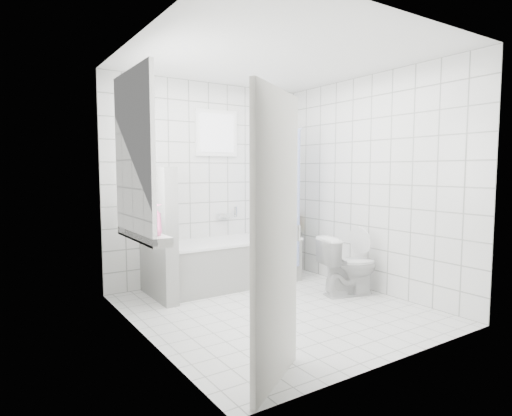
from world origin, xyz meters
TOP-DOWN VIEW (x-y plane):
  - ground at (0.00, 0.00)m, footprint 3.00×3.00m
  - ceiling at (0.00, 0.00)m, footprint 3.00×3.00m
  - wall_back at (0.00, 1.50)m, footprint 2.80×0.02m
  - wall_front at (0.00, -1.50)m, footprint 2.80×0.02m
  - wall_left at (-1.40, 0.00)m, footprint 0.02×3.00m
  - wall_right at (1.40, 0.00)m, footprint 0.02×3.00m
  - window_left at (-1.35, 0.30)m, footprint 0.01×0.90m
  - window_back at (0.10, 1.46)m, footprint 0.50×0.01m
  - window_sill at (-1.31, 0.30)m, footprint 0.18×1.02m
  - door at (-0.92, -1.26)m, footprint 0.69×0.48m
  - bathtub at (0.08, 1.12)m, footprint 1.80×0.77m
  - partition_wall at (-0.88, 1.07)m, footprint 0.15×0.85m
  - tiled_ledge at (1.30, 1.38)m, footprint 0.40×0.24m
  - toilet at (1.03, -0.04)m, footprint 0.76×0.55m
  - curtain_rod at (0.93, 1.10)m, footprint 0.02×0.80m
  - shower_curtain at (0.93, 0.97)m, footprint 0.14×0.48m
  - tub_faucet at (0.18, 1.46)m, footprint 0.18×0.06m
  - sill_bottles at (-1.30, 0.21)m, footprint 0.16×0.58m
  - ledge_bottles at (1.29, 1.35)m, footprint 0.16×0.18m

SIDE VIEW (x-z plane):
  - ground at x=0.00m, z-range 0.00..0.00m
  - tiled_ledge at x=1.30m, z-range 0.00..0.55m
  - bathtub at x=0.08m, z-range 0.00..0.58m
  - toilet at x=1.03m, z-range 0.00..0.70m
  - ledge_bottles at x=1.29m, z-range 0.54..0.80m
  - partition_wall at x=-0.88m, z-range 0.00..1.50m
  - tub_faucet at x=0.18m, z-range 0.82..0.88m
  - window_sill at x=-1.31m, z-range 0.82..0.90m
  - door at x=-0.92m, z-range 0.00..2.00m
  - sill_bottles at x=-1.30m, z-range 0.89..1.19m
  - shower_curtain at x=0.93m, z-range 0.21..1.99m
  - wall_back at x=0.00m, z-range 0.00..2.60m
  - wall_front at x=0.00m, z-range 0.00..2.60m
  - wall_left at x=-1.40m, z-range 0.00..2.60m
  - wall_right at x=1.40m, z-range 0.00..2.60m
  - window_left at x=-1.35m, z-range 0.90..2.30m
  - window_back at x=0.10m, z-range 1.70..2.20m
  - curtain_rod at x=0.93m, z-range 1.99..2.01m
  - ceiling at x=0.00m, z-range 2.60..2.60m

